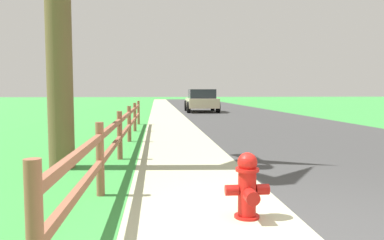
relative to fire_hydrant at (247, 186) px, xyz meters
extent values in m
plane|color=#38903E|center=(0.59, 24.30, -0.37)|extent=(120.00, 120.00, 0.00)
cube|color=#3A3A3A|center=(4.09, 26.30, -0.37)|extent=(7.00, 66.00, 0.01)
cube|color=#AFB18D|center=(-2.41, 26.30, -0.37)|extent=(6.00, 66.00, 0.01)
cube|color=#38903E|center=(-3.91, 26.30, -0.37)|extent=(5.00, 66.00, 0.00)
cylinder|color=red|center=(0.00, 0.02, -0.08)|extent=(0.21, 0.21, 0.58)
cylinder|color=red|center=(0.00, 0.02, -0.36)|extent=(0.29, 0.29, 0.03)
cylinder|color=red|center=(0.00, 0.02, 0.18)|extent=(0.27, 0.27, 0.03)
sphere|color=red|center=(0.00, 0.02, 0.27)|extent=(0.22, 0.22, 0.22)
cube|color=#A91511|center=(0.00, 0.02, 0.34)|extent=(0.04, 0.04, 0.04)
cylinder|color=#A91511|center=(-0.18, 0.02, -0.05)|extent=(0.15, 0.12, 0.12)
cylinder|color=#A91511|center=(0.18, 0.02, -0.05)|extent=(0.15, 0.12, 0.12)
cylinder|color=#A91511|center=(0.00, -0.17, -0.08)|extent=(0.15, 0.18, 0.15)
cylinder|color=brown|center=(-1.78, -1.63, 0.14)|extent=(0.11, 0.11, 1.02)
cylinder|color=brown|center=(-1.78, 1.06, 0.14)|extent=(0.11, 0.11, 1.02)
cylinder|color=brown|center=(-1.78, 3.75, 0.14)|extent=(0.11, 0.11, 1.02)
cylinder|color=brown|center=(-1.78, 6.44, 0.14)|extent=(0.11, 0.11, 1.02)
cylinder|color=brown|center=(-1.78, 9.12, 0.14)|extent=(0.11, 0.11, 1.02)
cylinder|color=brown|center=(-1.78, 11.81, 0.14)|extent=(0.11, 0.11, 1.02)
cube|color=brown|center=(-1.78, 5.09, 0.09)|extent=(0.07, 13.45, 0.09)
cube|color=brown|center=(-1.78, 5.09, 0.44)|extent=(0.07, 13.45, 0.09)
cylinder|color=brown|center=(-2.77, 2.97, 2.59)|extent=(0.46, 0.46, 5.93)
cube|color=#C6B793|center=(2.08, 21.17, 0.26)|extent=(2.03, 4.35, 0.62)
cube|color=#1E232B|center=(2.07, 20.99, 0.87)|extent=(1.76, 2.40, 0.61)
cylinder|color=black|center=(1.13, 22.52, 0.00)|extent=(0.24, 0.76, 0.75)
cylinder|color=black|center=(3.08, 22.48, 0.00)|extent=(0.24, 0.76, 0.75)
cylinder|color=black|center=(1.08, 19.85, 0.00)|extent=(0.24, 0.76, 0.75)
cylinder|color=black|center=(3.02, 19.81, 0.00)|extent=(0.24, 0.76, 0.75)
camera|label=1|loc=(-1.01, -3.96, 1.07)|focal=34.23mm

